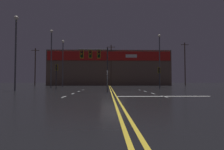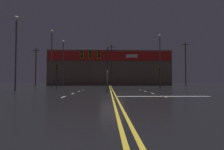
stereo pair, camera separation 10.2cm
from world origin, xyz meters
name	(u,v)px [view 1 (the left image)]	position (x,y,z in m)	size (l,w,h in m)	color
ground_plane	(113,92)	(0.00, 0.00, 0.00)	(200.00, 200.00, 0.00)	black
road_markings	(119,93)	(0.66, -0.84, 0.00)	(11.92, 60.00, 0.01)	gold
traffic_signal_median	(94,57)	(-2.11, 1.09, 4.05)	(3.56, 0.36, 5.20)	#38383D
traffic_signal_corner_northwest	(56,71)	(-8.55, 8.17, 2.85)	(0.42, 0.36, 3.88)	#38383D
traffic_signal_corner_northeast	(159,73)	(8.07, 9.48, 2.60)	(0.42, 0.36, 3.54)	#38383D
streetlight_near_right	(16,43)	(-12.46, 3.48, 6.20)	(0.56, 0.56, 9.75)	#59595E
streetlight_far_left	(160,54)	(10.18, 16.16, 6.81)	(0.56, 0.56, 10.88)	#59595E
streetlight_far_right	(51,51)	(-11.30, 14.17, 6.91)	(0.56, 0.56, 11.07)	#59595E
streetlight_far_median	(63,57)	(-10.29, 18.92, 6.43)	(0.56, 0.56, 10.18)	#59595E
building_backdrop	(109,69)	(0.00, 34.44, 5.03)	(35.20, 10.23, 10.03)	brown
utility_pole_row	(115,65)	(1.55, 29.57, 5.89)	(44.33, 0.26, 12.22)	#4C3828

